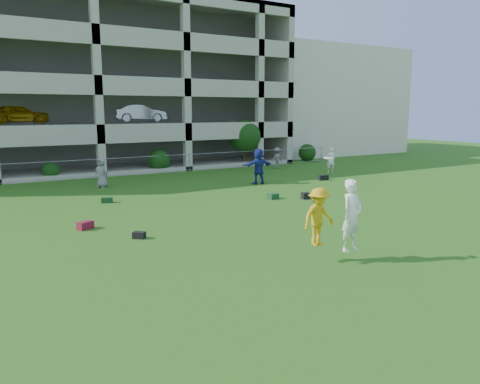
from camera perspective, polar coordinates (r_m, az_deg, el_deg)
ground at (r=13.74m, az=5.04°, el=-7.77°), size 100.00×100.00×0.00m
stucco_building at (r=49.33m, az=7.51°, el=10.82°), size 16.00×14.00×10.00m
bystander_c at (r=26.63m, az=-16.55°, el=2.28°), size 0.87×0.95×1.62m
bystander_d at (r=26.76m, az=2.28°, el=3.15°), size 1.91×0.69×2.03m
bystander_e at (r=32.13m, az=10.99°, el=3.83°), size 0.73×0.61×1.71m
bystander_f at (r=34.13m, az=4.50°, el=4.17°), size 1.08×0.76×1.52m
bag_red_a at (r=17.53m, az=-18.34°, el=-3.88°), size 0.63×0.51×0.28m
bag_black_b at (r=15.83m, az=-12.19°, el=-5.17°), size 0.46×0.45×0.22m
bag_green_c at (r=22.34m, az=4.04°, el=-0.51°), size 0.55×0.42×0.26m
crate_d at (r=22.49m, az=7.99°, el=-0.46°), size 0.42×0.42×0.30m
bag_black_e at (r=28.75m, az=10.11°, el=1.74°), size 0.64×0.40×0.30m
bag_green_g at (r=22.23m, az=-15.91°, el=-0.94°), size 0.57×0.45×0.25m
frisbee_contest at (r=13.09m, az=11.17°, el=-2.91°), size 1.73×1.09×2.60m
parking_garage at (r=39.06m, az=-20.17°, el=12.05°), size 30.00×14.00×12.00m
fence at (r=30.75m, az=-16.38°, el=2.88°), size 36.06×0.06×1.20m
shrub_row at (r=32.77m, az=-8.99°, el=5.16°), size 34.38×2.52×3.50m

